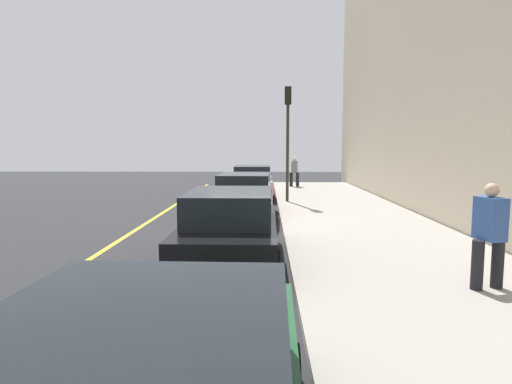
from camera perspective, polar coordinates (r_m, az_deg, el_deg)
ground_plane at (r=13.26m, az=-0.98°, el=-4.27°), size 56.00×56.00×0.00m
sidewalk at (r=13.52m, az=13.17°, el=-3.90°), size 28.00×4.60×0.15m
lane_stripe_centre at (r=13.76m, az=-14.45°, el=-4.06°), size 28.00×0.14×0.01m
parked_car_black at (r=8.61m, az=-3.37°, el=-4.76°), size 4.50×1.92×1.51m
parked_car_maroon at (r=14.00m, az=-1.48°, el=-0.59°), size 4.26×2.01×1.51m
parked_car_white at (r=19.99m, az=-0.49°, el=1.40°), size 4.47×1.95×1.51m
pedestrian_blue_coat at (r=7.57m, az=28.75°, el=-4.83°), size 0.51×0.54×1.67m
pedestrian_grey_coat at (r=24.18m, az=5.16°, el=2.83°), size 0.50×0.54×1.65m
traffic_light_pole at (r=17.46m, az=4.27°, el=8.93°), size 0.35×0.26×4.63m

